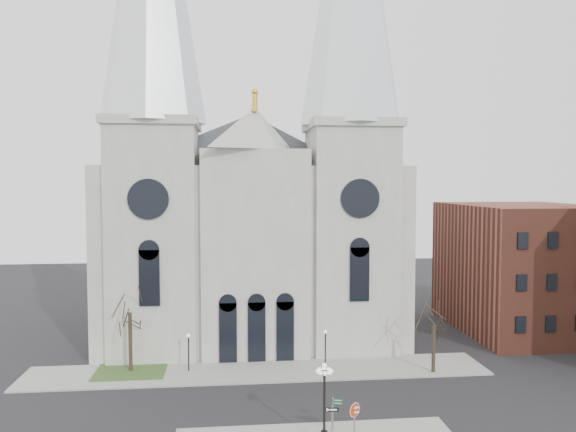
{
  "coord_description": "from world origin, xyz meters",
  "views": [
    {
      "loc": [
        -2.42,
        -36.87,
        16.5
      ],
      "look_at": [
        2.29,
        8.0,
        13.76
      ],
      "focal_mm": 35.0,
      "sensor_mm": 36.0,
      "label": 1
    }
  ],
  "objects": [
    {
      "name": "cathedral",
      "position": [
        0.0,
        22.86,
        18.48
      ],
      "size": [
        33.0,
        26.66,
        54.0
      ],
      "color": "#9E9C93",
      "rests_on": "ground"
    },
    {
      "name": "sidewalk_far",
      "position": [
        0.0,
        11.0,
        0.07
      ],
      "size": [
        40.0,
        6.0,
        0.14
      ],
      "primitive_type": "cube",
      "color": "gray",
      "rests_on": "ground"
    },
    {
      "name": "one_way_sign",
      "position": [
        4.1,
        -2.03,
        1.47
      ],
      "size": [
        0.85,
        0.11,
        1.93
      ],
      "rotation": [
        0.0,
        0.0,
        -0.08
      ],
      "color": "slate",
      "rests_on": "sidewalk_near"
    },
    {
      "name": "bg_building_brick",
      "position": [
        30.0,
        22.0,
        7.0
      ],
      "size": [
        14.0,
        18.0,
        14.0
      ],
      "primitive_type": "cube",
      "color": "brown",
      "rests_on": "ground"
    },
    {
      "name": "ped_lamp_left",
      "position": [
        -6.0,
        11.5,
        2.33
      ],
      "size": [
        0.32,
        0.32,
        3.26
      ],
      "color": "black",
      "rests_on": "sidewalk_far"
    },
    {
      "name": "street_name_sign",
      "position": [
        4.4,
        -1.2,
        1.41
      ],
      "size": [
        0.66,
        0.24,
        2.14
      ],
      "rotation": [
        0.0,
        0.0,
        -0.29
      ],
      "color": "slate",
      "rests_on": "sidewalk_near"
    },
    {
      "name": "globe_lamp",
      "position": [
        3.41,
        -3.09,
        3.35
      ],
      "size": [
        1.2,
        1.2,
        5.11
      ],
      "rotation": [
        0.0,
        0.0,
        -0.1
      ],
      "color": "black",
      "rests_on": "sidewalk_near"
    },
    {
      "name": "stop_sign",
      "position": [
        5.26,
        -3.41,
        2.04
      ],
      "size": [
        0.94,
        0.27,
        2.68
      ],
      "rotation": [
        0.0,
        0.0,
        0.25
      ],
      "color": "slate",
      "rests_on": "sidewalk_near"
    },
    {
      "name": "tree_left",
      "position": [
        -11.0,
        12.0,
        5.58
      ],
      "size": [
        3.2,
        3.2,
        7.5
      ],
      "color": "black",
      "rests_on": "ground"
    },
    {
      "name": "ped_lamp_right",
      "position": [
        6.0,
        11.5,
        2.33
      ],
      "size": [
        0.32,
        0.32,
        3.26
      ],
      "color": "black",
      "rests_on": "sidewalk_far"
    },
    {
      "name": "grass_patch",
      "position": [
        -11.0,
        12.0,
        0.09
      ],
      "size": [
        6.0,
        5.0,
        0.18
      ],
      "primitive_type": "cube",
      "color": "#324F22",
      "rests_on": "ground"
    },
    {
      "name": "ground",
      "position": [
        0.0,
        0.0,
        0.0
      ],
      "size": [
        160.0,
        160.0,
        0.0
      ],
      "primitive_type": "plane",
      "color": "black",
      "rests_on": "ground"
    },
    {
      "name": "tree_right",
      "position": [
        15.0,
        9.0,
        4.47
      ],
      "size": [
        3.2,
        3.2,
        6.0
      ],
      "color": "black",
      "rests_on": "ground"
    }
  ]
}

